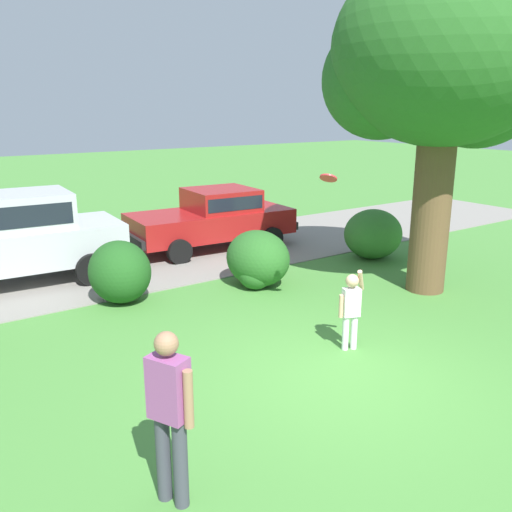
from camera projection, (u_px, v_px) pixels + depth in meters
ground_plane at (342, 378)px, 7.49m from camera, size 80.00×80.00×0.00m
driveway_strip at (140, 262)px, 13.01m from camera, size 28.00×4.40×0.02m
oak_tree_large at (444, 63)px, 10.11m from camera, size 4.56×4.22×6.42m
shrub_centre_left at (120, 272)px, 10.26m from camera, size 1.15×1.31×1.20m
shrub_centre at (258, 260)px, 11.22m from camera, size 1.24×1.47×1.16m
shrub_centre_right at (373, 234)px, 13.27m from camera, size 1.46×1.37×1.22m
parked_sedan at (214, 216)px, 14.18m from camera, size 4.51×2.31×1.56m
parked_suv at (9, 234)px, 11.19m from camera, size 4.80×2.31×1.92m
child_thrower at (351, 305)px, 8.19m from camera, size 0.48×0.25×1.29m
frisbee at (328, 178)px, 8.55m from camera, size 0.30×0.28×0.22m
adult_onlooker at (169, 409)px, 4.89m from camera, size 0.35×0.49×1.74m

